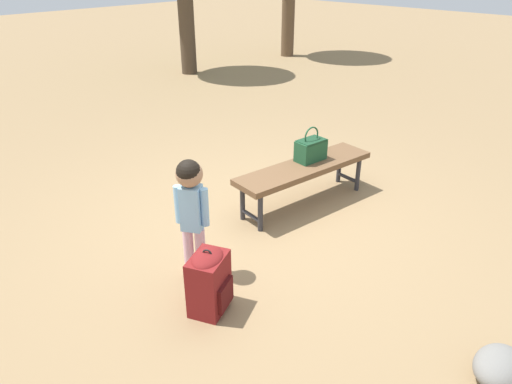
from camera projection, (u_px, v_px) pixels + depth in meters
The scene contains 6 objects.
ground_plane at pixel (255, 223), 4.67m from camera, with size 40.00×40.00×0.00m, color #8C704C.
park_bench at pixel (305, 170), 4.85m from camera, with size 1.64×0.59×0.45m.
handbag at pixel (311, 149), 4.88m from camera, with size 0.34×0.21×0.37m.
child_standing at pixel (191, 200), 3.63m from camera, with size 0.21×0.25×1.03m.
backpack_large at pixel (209, 280), 3.43m from camera, with size 0.38×0.35×0.53m.
trail_rock at pixel (500, 367), 2.91m from camera, with size 0.39×0.30×0.21m.
Camera 1 is at (2.86, 2.82, 2.39)m, focal length 32.98 mm.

